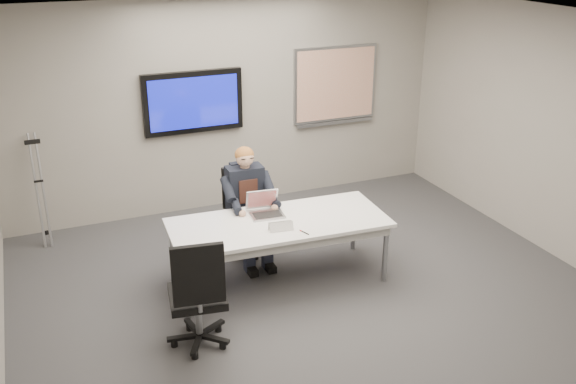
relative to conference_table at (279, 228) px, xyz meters
name	(u,v)px	position (x,y,z in m)	size (l,w,h in m)	color
floor	(325,310)	(0.21, -0.75, -0.63)	(6.00, 6.00, 0.02)	#363639
ceiling	(333,27)	(0.21, -0.75, 2.17)	(6.00, 6.00, 0.02)	silver
wall_back	(229,105)	(0.21, 2.25, 0.77)	(6.00, 0.02, 2.80)	gray
wall_right	(575,143)	(3.21, -0.75, 0.77)	(0.02, 6.00, 2.80)	gray
conference_table	(279,228)	(0.00, 0.00, 0.00)	(2.35, 1.09, 0.71)	white
tv_display	(193,102)	(-0.29, 2.20, 0.87)	(1.30, 0.09, 0.80)	black
whiteboard	(335,85)	(1.76, 2.22, 0.90)	(1.25, 0.08, 1.10)	gray
office_chair_far	(244,226)	(-0.12, 0.80, -0.31)	(0.51, 0.51, 1.02)	black
office_chair_near	(199,313)	(-1.12, -0.83, -0.27)	(0.61, 0.61, 1.13)	black
seated_person	(250,218)	(-0.12, 0.55, -0.09)	(0.41, 0.71, 1.33)	#212537
crutch	(40,188)	(-2.28, 1.98, 0.07)	(0.19, 0.47, 1.40)	#9C9EA4
laptop	(265,208)	(-0.06, 0.24, 0.14)	(0.38, 0.36, 0.25)	#A6A6A8
name_tent	(281,226)	(-0.06, -0.21, 0.13)	(0.25, 0.07, 0.10)	white
pen	(304,232)	(0.14, -0.36, 0.09)	(0.01, 0.01, 0.14)	black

